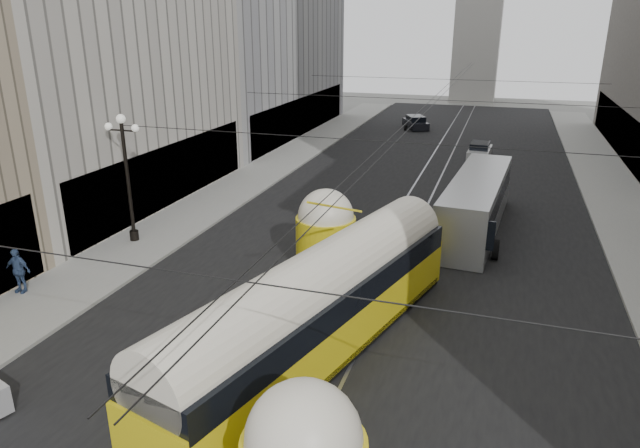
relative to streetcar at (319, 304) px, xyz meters
The scene contains 12 objects.
road 21.43m from the streetcar, 88.66° to the left, with size 20.00×85.00×0.02m, color black.
sidewalk_left 27.43m from the streetcar, 114.84° to the left, with size 4.00×72.00×0.15m, color gray.
sidewalk_right 27.87m from the streetcar, 63.29° to the left, with size 4.00×72.00×0.15m, color gray.
rail_left 21.42m from the streetcar, 90.67° to the left, with size 0.12×85.00×0.04m, color gray.
rail_right 21.46m from the streetcar, 86.65° to the left, with size 0.12×85.00×0.04m, color gray.
lamppost_left_mid 14.03m from the streetcar, 150.51° to the left, with size 1.86×0.44×6.37m.
catenary 20.74m from the streetcar, 88.26° to the left, with size 25.00×72.00×0.23m.
streetcar is the anchor object (origin of this frame).
city_bus 14.76m from the streetcar, 73.28° to the left, with size 3.29×11.73×2.94m.
sedan_white_far 32.37m from the streetcar, 83.74° to the left, with size 1.88×4.13×1.28m.
sedan_dark_far 44.43m from the streetcar, 94.75° to the left, with size 3.39×4.61×1.35m.
pedestrian_sidewalk_left 13.03m from the streetcar, behind, with size 1.11×0.63×1.89m, color #33486F.
Camera 1 is at (4.73, -4.87, 10.63)m, focal length 32.00 mm.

